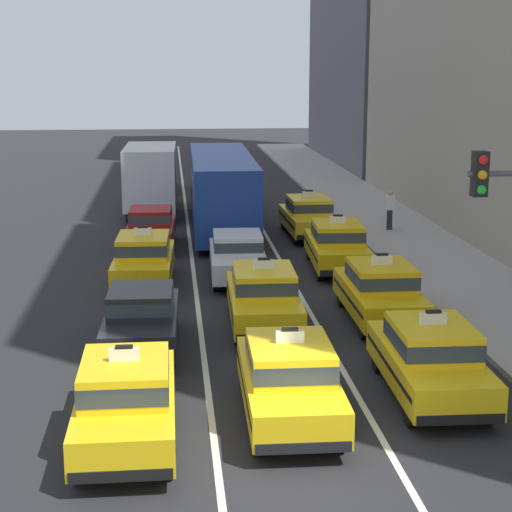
% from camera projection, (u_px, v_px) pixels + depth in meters
% --- Properties ---
extents(ground_plane, '(160.00, 160.00, 0.00)m').
position_uv_depth(ground_plane, '(307.00, 465.00, 15.23)').
color(ground_plane, '#232326').
extents(lane_stripe_left_center, '(0.14, 80.00, 0.01)m').
position_uv_depth(lane_stripe_left_center, '(190.00, 241.00, 34.48)').
color(lane_stripe_left_center, silver).
rests_on(lane_stripe_left_center, ground).
extents(lane_stripe_center_right, '(0.14, 80.00, 0.01)m').
position_uv_depth(lane_stripe_center_right, '(268.00, 239.00, 34.79)').
color(lane_stripe_center_right, silver).
rests_on(lane_stripe_center_right, ground).
extents(sidewalk_curb, '(4.00, 90.00, 0.15)m').
position_uv_depth(sidewalk_curb, '(440.00, 262.00, 30.47)').
color(sidewalk_curb, '#9E9993').
rests_on(sidewalk_curb, ground).
extents(taxi_left_nearest, '(1.82, 4.56, 1.96)m').
position_uv_depth(taxi_left_nearest, '(126.00, 398.00, 15.98)').
color(taxi_left_nearest, black).
rests_on(taxi_left_nearest, ground).
extents(sedan_left_second, '(1.89, 4.35, 1.58)m').
position_uv_depth(sedan_left_second, '(142.00, 316.00, 21.25)').
color(sedan_left_second, black).
rests_on(sedan_left_second, ground).
extents(taxi_left_third, '(1.99, 4.63, 1.96)m').
position_uv_depth(taxi_left_third, '(144.00, 258.00, 27.42)').
color(taxi_left_third, black).
rests_on(taxi_left_third, ground).
extents(sedan_left_fourth, '(1.95, 4.38, 1.58)m').
position_uv_depth(sedan_left_fourth, '(151.00, 227.00, 32.87)').
color(sedan_left_fourth, black).
rests_on(sedan_left_fourth, ground).
extents(box_truck_left_fifth, '(2.42, 7.01, 3.27)m').
position_uv_depth(box_truck_left_fifth, '(152.00, 177.00, 40.26)').
color(box_truck_left_fifth, black).
rests_on(box_truck_left_fifth, ground).
extents(taxi_left_sixth, '(1.91, 4.60, 1.96)m').
position_uv_depth(taxi_left_sixth, '(157.00, 176.00, 47.60)').
color(taxi_left_sixth, black).
rests_on(taxi_left_sixth, ground).
extents(taxi_center_nearest, '(1.89, 4.59, 1.96)m').
position_uv_depth(taxi_center_nearest, '(289.00, 378.00, 17.01)').
color(taxi_center_nearest, black).
rests_on(taxi_center_nearest, ground).
extents(taxi_center_second, '(1.94, 4.61, 1.96)m').
position_uv_depth(taxi_center_second, '(263.00, 296.00, 23.00)').
color(taxi_center_second, black).
rests_on(taxi_center_second, ground).
extents(sedan_center_third, '(1.89, 4.35, 1.58)m').
position_uv_depth(sedan_center_third, '(238.00, 255.00, 28.10)').
color(sedan_center_third, black).
rests_on(sedan_center_third, ground).
extents(bus_center_fourth, '(2.68, 11.24, 3.22)m').
position_uv_depth(bus_center_fourth, '(222.00, 188.00, 36.35)').
color(bus_center_fourth, black).
rests_on(bus_center_fourth, ground).
extents(taxi_center_fifth, '(1.87, 4.58, 1.96)m').
position_uv_depth(taxi_center_fifth, '(216.00, 181.00, 45.30)').
color(taxi_center_fifth, black).
rests_on(taxi_center_fifth, ground).
extents(taxi_right_nearest, '(1.93, 4.60, 1.96)m').
position_uv_depth(taxi_right_nearest, '(430.00, 358.00, 18.19)').
color(taxi_right_nearest, black).
rests_on(taxi_right_nearest, ground).
extents(taxi_right_second, '(1.86, 4.58, 1.96)m').
position_uv_depth(taxi_right_second, '(380.00, 291.00, 23.53)').
color(taxi_right_second, black).
rests_on(taxi_right_second, ground).
extents(taxi_right_third, '(2.03, 4.64, 1.96)m').
position_uv_depth(taxi_right_third, '(337.00, 245.00, 29.47)').
color(taxi_right_third, black).
rests_on(taxi_right_third, ground).
extents(taxi_right_fourth, '(1.90, 4.59, 1.96)m').
position_uv_depth(taxi_right_fourth, '(308.00, 216.00, 35.10)').
color(taxi_right_fourth, black).
rests_on(taxi_right_fourth, ground).
extents(pedestrian_mid_block, '(0.36, 0.24, 1.65)m').
position_uv_depth(pedestrian_mid_block, '(390.00, 210.00, 35.82)').
color(pedestrian_mid_block, '#23232D').
rests_on(pedestrian_mid_block, sidewalk_curb).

